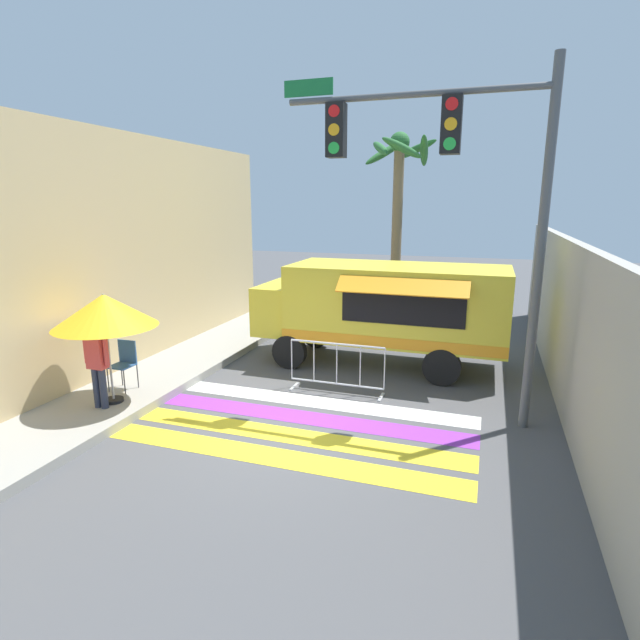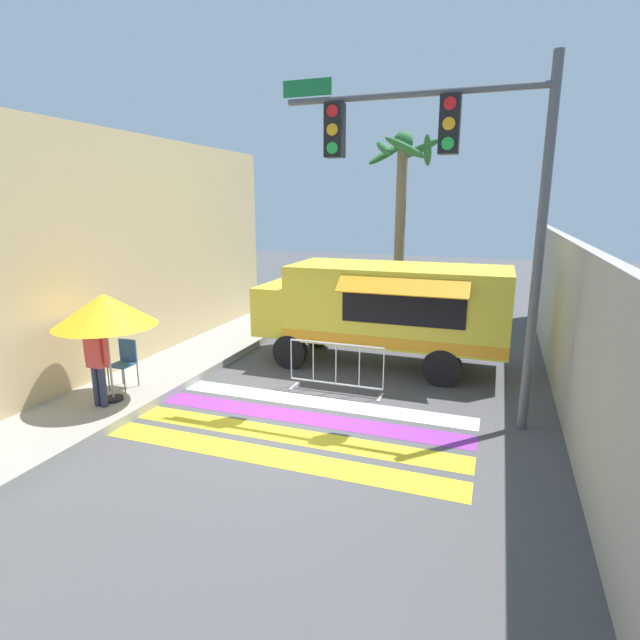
% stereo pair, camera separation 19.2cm
% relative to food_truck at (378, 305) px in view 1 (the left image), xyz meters
% --- Properties ---
extents(ground_plane, '(60.00, 60.00, 0.00)m').
position_rel_food_truck_xyz_m(ground_plane, '(-0.70, -3.92, -1.48)').
color(ground_plane, '#4C4C4F').
extents(sidewalk_left, '(4.40, 16.00, 0.17)m').
position_rel_food_truck_xyz_m(sidewalk_left, '(-5.61, -3.92, -1.39)').
color(sidewalk_left, '#99968E').
rests_on(sidewalk_left, ground_plane).
extents(building_left_facade, '(0.25, 16.00, 5.37)m').
position_rel_food_truck_xyz_m(building_left_facade, '(-5.40, -3.92, 1.21)').
color(building_left_facade, '#DBBC84').
rests_on(building_left_facade, ground_plane).
extents(concrete_wall_right, '(0.20, 16.00, 3.13)m').
position_rel_food_truck_xyz_m(concrete_wall_right, '(3.96, -0.92, 0.09)').
color(concrete_wall_right, '#A39E93').
rests_on(concrete_wall_right, ground_plane).
extents(crosswalk_painted, '(6.40, 2.84, 0.01)m').
position_rel_food_truck_xyz_m(crosswalk_painted, '(-0.70, -3.87, -1.47)').
color(crosswalk_painted, yellow).
rests_on(crosswalk_painted, ground_plane).
extents(food_truck, '(5.87, 2.56, 2.43)m').
position_rel_food_truck_xyz_m(food_truck, '(0.00, 0.00, 0.00)').
color(food_truck, yellow).
rests_on(food_truck, ground_plane).
extents(traffic_signal_pole, '(4.52, 0.29, 6.05)m').
position_rel_food_truck_xyz_m(traffic_signal_pole, '(1.75, -2.62, 2.84)').
color(traffic_signal_pole, '#515456').
rests_on(traffic_signal_pole, ground_plane).
extents(patio_umbrella, '(1.86, 1.86, 2.07)m').
position_rel_food_truck_xyz_m(patio_umbrella, '(-4.12, -4.33, 0.46)').
color(patio_umbrella, black).
rests_on(patio_umbrella, sidewalk_left).
extents(folding_chair, '(0.42, 0.42, 0.99)m').
position_rel_food_truck_xyz_m(folding_chair, '(-4.36, -3.67, -0.70)').
color(folding_chair, '#4C4C51').
rests_on(folding_chair, sidewalk_left).
extents(vendor_person, '(0.53, 0.21, 1.62)m').
position_rel_food_truck_xyz_m(vendor_person, '(-4.13, -4.63, -0.39)').
color(vendor_person, '#2D3347').
rests_on(vendor_person, sidewalk_left).
extents(barricade_front, '(2.01, 0.44, 1.07)m').
position_rel_food_truck_xyz_m(barricade_front, '(-0.38, -2.11, -0.95)').
color(barricade_front, '#B7BABF').
rests_on(barricade_front, ground_plane).
extents(palm_tree, '(2.31, 2.09, 5.93)m').
position_rel_food_truck_xyz_m(palm_tree, '(-0.36, 4.38, 2.72)').
color(palm_tree, '#7A664C').
rests_on(palm_tree, ground_plane).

